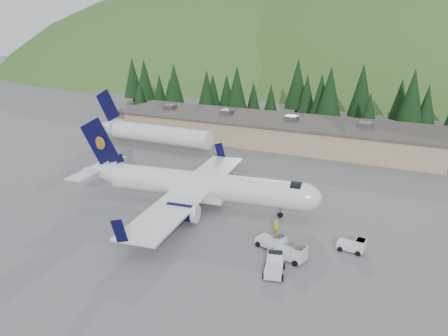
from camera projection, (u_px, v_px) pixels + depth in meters
ground at (205, 207)px, 60.39m from camera, size 600.00×600.00×0.00m
airliner at (198, 186)px, 59.73m from camera, size 35.11×33.05×11.65m
second_airliner at (149, 132)px, 88.57m from camera, size 27.50×11.00×10.05m
baggage_tug_a at (293, 254)px, 46.57m from camera, size 3.64×2.58×1.80m
baggage_tug_b at (354, 245)px, 48.47m from camera, size 3.09×1.99×1.60m
baggage_tug_c at (274, 265)px, 44.36m from camera, size 2.74×3.74×1.82m
terminal_building at (268, 130)px, 94.09m from camera, size 71.00×17.00×6.10m
baggage_tug_d at (273, 242)px, 49.06m from camera, size 3.72×2.84×1.79m
ramp_worker at (276, 227)px, 52.30m from camera, size 0.79×0.64×1.89m
tree_line at (297, 93)px, 112.05m from camera, size 113.12×19.56×14.43m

